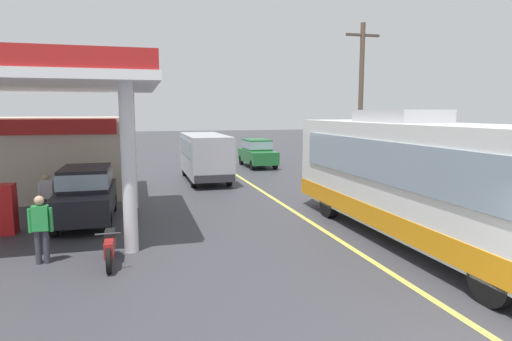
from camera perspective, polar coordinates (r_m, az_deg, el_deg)
The scene contains 11 objects.
ground at distance 25.26m, azimuth -2.68°, elevation -0.54°, with size 120.00×120.00×0.00m, color #38383D.
lane_divider_stripe at distance 20.47m, azimuth 0.37°, elevation -2.47°, with size 0.16×50.00×0.01m, color #D8CC4C.
coach_bus_main at distance 12.75m, azimuth 20.52°, elevation -1.36°, with size 2.60×11.04×3.69m.
gas_station_roadside at distance 18.77m, azimuth -27.47°, elevation 3.81°, with size 9.10×11.95×5.10m.
car_at_pump at distance 15.34m, azimuth -21.44°, elevation -2.62°, with size 1.70×4.20×1.82m.
minibus_opposing_lane at distance 23.07m, azimuth -6.75°, elevation 2.31°, with size 2.04×6.13×2.44m.
motorcycle_parked_forecourt at distance 11.06m, azimuth -18.64°, elevation -9.40°, with size 0.55×1.80×0.92m.
pedestrian_near_pump at distance 15.67m, azimuth -25.75°, elevation -2.94°, with size 0.55×0.22×1.66m.
pedestrian_by_shop at distance 11.59m, azimuth -26.46°, elevation -6.54°, with size 0.55×0.22×1.66m.
car_trailing_behind_bus at distance 28.74m, azimuth 0.15°, elevation 2.51°, with size 1.70×4.20×1.82m.
utility_pole_roadside at distance 22.82m, azimuth 13.61°, elevation 8.91°, with size 1.80×0.24×8.00m.
Camera 1 is at (-5.42, -4.40, 3.62)m, focal length 30.40 mm.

